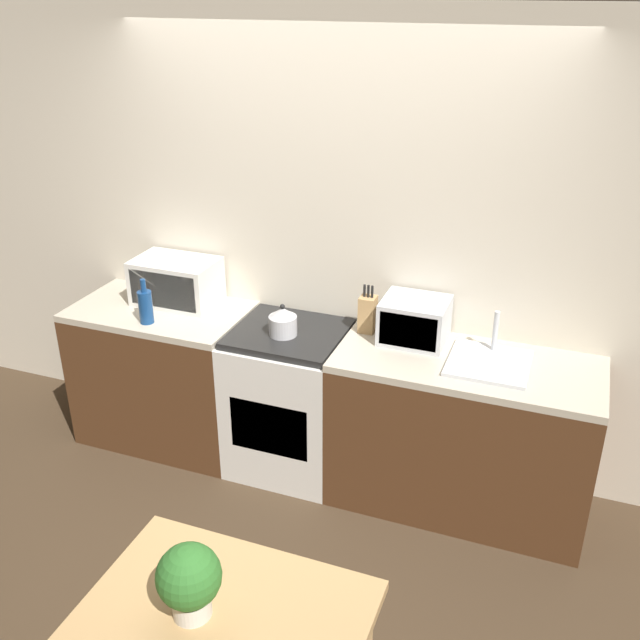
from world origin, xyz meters
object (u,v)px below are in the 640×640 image
object	(u,v)px
kettle	(283,322)
microwave	(176,281)
bottle	(146,306)
toaster_oven	(414,321)
stove_range	(290,399)

from	to	relation	value
kettle	microwave	bearing A→B (deg)	167.03
bottle	toaster_oven	distance (m)	1.53
microwave	bottle	xyz separation A→B (m)	(-0.02, -0.31, -0.03)
microwave	stove_range	bearing A→B (deg)	-9.12
kettle	microwave	size ratio (longest dim) A/B	0.37
stove_range	microwave	distance (m)	0.99
bottle	toaster_oven	world-z (taller)	bottle
kettle	toaster_oven	distance (m)	0.72
stove_range	toaster_oven	size ratio (longest dim) A/B	2.56
microwave	bottle	world-z (taller)	microwave
kettle	toaster_oven	bearing A→B (deg)	15.31
toaster_oven	kettle	bearing A→B (deg)	-164.69
microwave	toaster_oven	world-z (taller)	microwave
toaster_oven	stove_range	bearing A→B (deg)	-168.67
bottle	microwave	bearing A→B (deg)	87.14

